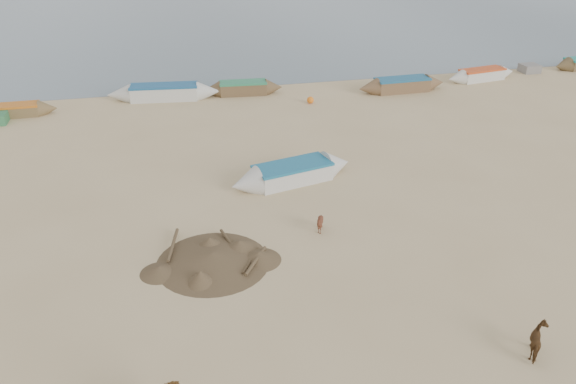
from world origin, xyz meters
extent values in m
plane|color=tan|center=(0.00, 0.00, 0.00)|extent=(140.00, 140.00, 0.00)
imported|color=#572B1B|center=(0.88, 2.25, 0.39)|extent=(0.91, 0.88, 0.78)
imported|color=#50331A|center=(5.15, -5.63, 0.46)|extent=(0.91, 1.02, 0.93)
cone|color=brown|center=(-3.46, 1.10, 0.21)|extent=(5.03, 5.03, 0.43)
sphere|color=orange|center=(4.63, 17.61, 0.22)|extent=(0.44, 0.44, 0.44)
cube|color=#65645E|center=(-4.77, 20.81, 0.28)|extent=(1.20, 1.10, 0.56)
cube|color=#2F693B|center=(12.51, 19.50, 0.32)|extent=(1.50, 1.20, 0.64)
cube|color=slate|center=(22.76, 20.95, 0.30)|extent=(1.30, 1.20, 0.60)
camera|label=1|loc=(-4.61, -15.85, 11.62)|focal=35.00mm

